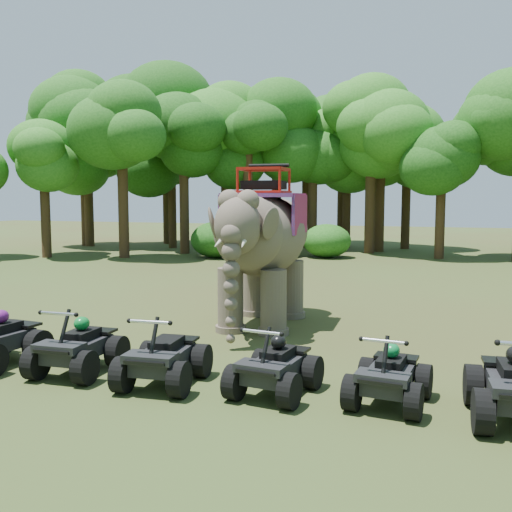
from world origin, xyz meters
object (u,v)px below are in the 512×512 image
at_px(atv_3, 275,359).
at_px(atv_4, 389,368).
at_px(atv_2, 164,349).
at_px(elephant, 263,245).
at_px(atv_1, 78,339).

height_order(atv_3, atv_4, atv_3).
bearing_deg(atv_4, atv_2, -170.01).
xyz_separation_m(atv_2, atv_3, (1.94, 0.17, -0.03)).
distance_m(elephant, atv_4, 6.11).
relative_size(atv_1, atv_4, 1.09).
bearing_deg(atv_3, atv_1, -171.87).
bearing_deg(elephant, atv_2, -94.59).
height_order(atv_2, atv_4, atv_2).
xyz_separation_m(elephant, atv_3, (1.81, -4.85, -1.43)).
height_order(atv_2, atv_3, atv_2).
bearing_deg(atv_1, atv_3, -1.34).
xyz_separation_m(elephant, atv_2, (-0.12, -5.01, -1.39)).
relative_size(elephant, atv_3, 3.02).
relative_size(atv_3, atv_4, 1.02).
bearing_deg(atv_1, elephant, 66.00).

